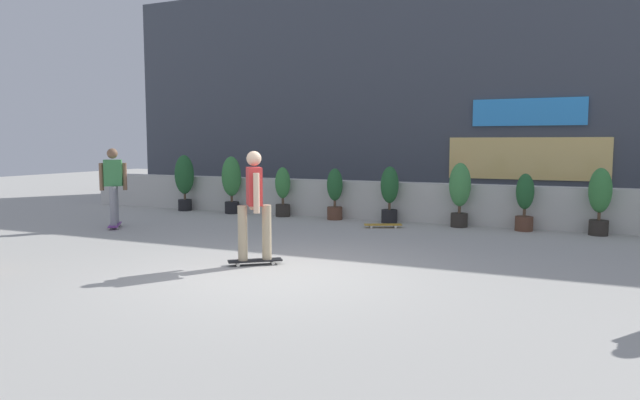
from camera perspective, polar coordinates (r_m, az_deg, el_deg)
name	(u,v)px	position (r m, az deg, el deg)	size (l,w,h in m)	color
ground_plane	(276,275)	(7.96, -4.45, -7.46)	(48.00, 48.00, 0.00)	#B2AFA8
planter_wall	(399,201)	(13.40, 7.89, -0.14)	(18.00, 0.40, 0.90)	beige
building_backdrop	(439,93)	(17.27, 11.81, 10.41)	(20.00, 2.08, 6.50)	#424751
potted_plant_0	(184,178)	(15.61, -13.40, 2.11)	(0.51, 0.51, 1.48)	black
potted_plant_1	(231,181)	(14.76, -8.84, 1.93)	(0.49, 0.49, 1.46)	black
potted_plant_2	(283,190)	(14.02, -3.75, 0.98)	(0.37, 0.37, 1.21)	#2D2823
potted_plant_3	(335,192)	(13.43, 1.49, 0.77)	(0.37, 0.37, 1.21)	brown
potted_plant_4	(390,192)	(12.97, 6.97, 0.82)	(0.41, 0.41, 1.28)	black
potted_plant_5	(460,191)	(12.60, 13.80, 0.92)	(0.46, 0.46, 1.38)	#2D2823
potted_plant_6	(525,201)	(12.44, 19.79, -0.08)	(0.36, 0.36, 1.19)	brown
potted_plant_7	(600,198)	(12.41, 26.19, 0.21)	(0.43, 0.43, 1.33)	#2D2823
skater_far_left	(113,184)	(12.88, -19.95, 1.52)	(0.64, 0.76, 1.70)	#72338C
skater_far_right	(254,202)	(8.47, -6.58, -0.22)	(0.75, 0.65, 1.70)	black
skateboard_near_camera	(383,225)	(12.29, 6.32, -2.48)	(0.81, 0.51, 0.08)	#BF8C26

